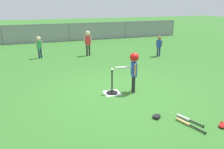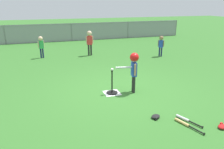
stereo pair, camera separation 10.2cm
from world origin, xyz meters
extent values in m
plane|color=#336B28|center=(0.00, 0.00, 0.00)|extent=(60.00, 60.00, 0.00)
cube|color=white|center=(-0.27, -0.07, 0.00)|extent=(0.44, 0.44, 0.01)
cylinder|color=black|center=(-0.27, -0.07, 0.01)|extent=(0.32, 0.32, 0.03)
cylinder|color=black|center=(-0.27, -0.07, 0.34)|extent=(0.04, 0.04, 0.64)
cylinder|color=black|center=(-0.27, -0.07, 0.65)|extent=(0.06, 0.06, 0.02)
sphere|color=white|center=(-0.27, -0.07, 0.70)|extent=(0.07, 0.07, 0.07)
cylinder|color=#262626|center=(0.32, -0.24, 0.24)|extent=(0.08, 0.08, 0.49)
cylinder|color=#262626|center=(0.34, -0.14, 0.24)|extent=(0.08, 0.08, 0.49)
cube|color=#2347B7|center=(0.33, -0.19, 0.68)|extent=(0.17, 0.24, 0.38)
cylinder|color=tan|center=(0.30, -0.32, 0.71)|extent=(0.05, 0.05, 0.33)
cylinder|color=tan|center=(0.35, -0.06, 0.71)|extent=(0.05, 0.05, 0.33)
sphere|color=tan|center=(0.33, -0.19, 0.99)|extent=(0.22, 0.22, 0.22)
sphere|color=red|center=(0.33, -0.19, 1.02)|extent=(0.25, 0.25, 0.25)
cylinder|color=silver|center=(0.12, -0.15, 0.74)|extent=(0.60, 0.18, 0.06)
cylinder|color=#262626|center=(0.25, 4.62, 0.26)|extent=(0.08, 0.08, 0.52)
cylinder|color=#262626|center=(0.13, 4.63, 0.26)|extent=(0.08, 0.08, 0.52)
cube|color=red|center=(0.19, 4.62, 0.73)|extent=(0.25, 0.16, 0.41)
cylinder|color=beige|center=(0.34, 4.61, 0.76)|extent=(0.06, 0.06, 0.35)
cylinder|color=beige|center=(0.05, 4.64, 0.76)|extent=(0.06, 0.06, 0.35)
sphere|color=beige|center=(0.19, 4.62, 1.06)|extent=(0.23, 0.23, 0.23)
cylinder|color=#191E4C|center=(-1.96, 4.85, 0.22)|extent=(0.07, 0.07, 0.44)
cylinder|color=#191E4C|center=(-2.05, 4.81, 0.22)|extent=(0.07, 0.07, 0.44)
cube|color=green|center=(-2.01, 4.83, 0.61)|extent=(0.22, 0.18, 0.34)
cylinder|color=beige|center=(-1.89, 4.87, 0.64)|extent=(0.05, 0.05, 0.29)
cylinder|color=beige|center=(-2.12, 4.79, 0.64)|extent=(0.05, 0.05, 0.29)
sphere|color=beige|center=(-2.01, 4.83, 0.89)|extent=(0.20, 0.20, 0.20)
cylinder|color=#191E4C|center=(3.32, 3.33, 0.22)|extent=(0.07, 0.07, 0.43)
cylinder|color=#191E4C|center=(3.25, 3.40, 0.22)|extent=(0.07, 0.07, 0.43)
cube|color=#2347B7|center=(3.29, 3.36, 0.60)|extent=(0.22, 0.22, 0.34)
cylinder|color=#8C6647|center=(3.37, 3.28, 0.62)|extent=(0.05, 0.05, 0.29)
cylinder|color=#8C6647|center=(3.20, 3.45, 0.62)|extent=(0.05, 0.05, 0.29)
sphere|color=#8C6647|center=(3.29, 3.36, 0.87)|extent=(0.19, 0.19, 0.19)
cylinder|color=silver|center=(0.73, -1.94, 0.03)|extent=(0.16, 0.31, 0.06)
cylinder|color=black|center=(0.83, -2.23, 0.03)|extent=(0.13, 0.30, 0.03)
cylinder|color=black|center=(0.88, -2.38, 0.03)|extent=(0.05, 0.03, 0.05)
cylinder|color=#DBB266|center=(0.60, -2.08, 0.03)|extent=(0.16, 0.35, 0.06)
cylinder|color=black|center=(0.70, -2.42, 0.03)|extent=(0.13, 0.34, 0.03)
cylinder|color=black|center=(0.75, -2.58, 0.03)|extent=(0.05, 0.03, 0.05)
ellipsoid|color=black|center=(0.20, -1.70, 0.04)|extent=(0.26, 0.23, 0.07)
cube|color=black|center=(0.16, -1.79, 0.04)|extent=(0.06, 0.06, 0.06)
ellipsoid|color=#B21919|center=(1.28, -2.50, 0.04)|extent=(0.25, 0.21, 0.07)
cube|color=#B21919|center=(1.32, -2.41, 0.04)|extent=(0.06, 0.05, 0.06)
cylinder|color=slate|center=(-4.00, 9.08, 0.57)|extent=(0.06, 0.06, 1.15)
cylinder|color=slate|center=(0.00, 9.08, 0.57)|extent=(0.06, 0.06, 1.15)
cylinder|color=slate|center=(4.00, 9.08, 0.57)|extent=(0.06, 0.06, 1.15)
cylinder|color=slate|center=(8.00, 9.08, 0.57)|extent=(0.06, 0.06, 1.15)
cube|color=gray|center=(0.00, 9.08, 1.09)|extent=(16.00, 0.03, 0.03)
cube|color=gray|center=(0.00, 9.08, 0.57)|extent=(16.00, 0.01, 1.15)
camera|label=1|loc=(-2.17, -5.39, 2.42)|focal=34.89mm
camera|label=2|loc=(-2.07, -5.43, 2.42)|focal=34.89mm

